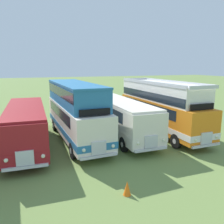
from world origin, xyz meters
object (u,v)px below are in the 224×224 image
Objects in this scene: bus_fourth_in_row at (26,124)px; bus_seventh_in_row at (160,106)px; cone_near_end at (127,188)px; bus_sixth_in_row at (120,115)px; bus_fifth_in_row at (75,109)px.

bus_seventh_in_row is at bearing -0.22° from bus_fourth_in_row.
bus_seventh_in_row is 16.10× the size of cone_near_end.
cone_near_end is at bearing -63.57° from bus_fourth_in_row.
bus_sixth_in_row is 3.72m from bus_seventh_in_row.
bus_sixth_in_row is (7.32, 0.29, 0.00)m from bus_fourth_in_row.
bus_fifth_in_row is at bearing 93.11° from cone_near_end.
bus_fifth_in_row is 9.10m from cone_near_end.
bus_seventh_in_row is at bearing -4.33° from bus_fifth_in_row.
bus_fourth_in_row and bus_sixth_in_row have the same top height.
bus_fourth_in_row is 9.39m from cone_near_end.
bus_sixth_in_row is at bearing 2.26° from bus_fourth_in_row.
bus_sixth_in_row is 9.28m from cone_near_end.
cone_near_end is at bearing -86.89° from bus_fifth_in_row.
bus_fourth_in_row is 0.95× the size of bus_sixth_in_row.
bus_fifth_in_row is at bearing 176.51° from bus_sixth_in_row.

